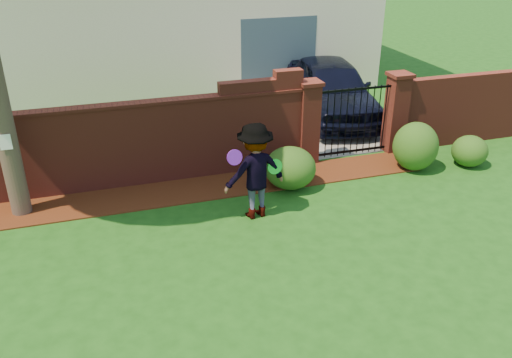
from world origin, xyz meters
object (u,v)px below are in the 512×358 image
object	(u,v)px
car	(334,91)
man	(256,172)
frisbee_purple	(235,157)
frisbee_green	(275,167)

from	to	relation	value
car	man	size ratio (longest dim) A/B	2.60
frisbee_purple	frisbee_green	distance (m)	0.86
car	frisbee_purple	size ratio (longest dim) A/B	17.10
car	frisbee_green	size ratio (longest dim) A/B	16.58
car	man	world-z (taller)	man
frisbee_purple	frisbee_green	size ratio (longest dim) A/B	0.97
frisbee_green	car	bearing A→B (deg)	54.06
car	man	distance (m)	5.78
man	frisbee_purple	bearing A→B (deg)	14.58
man	frisbee_green	size ratio (longest dim) A/B	6.37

